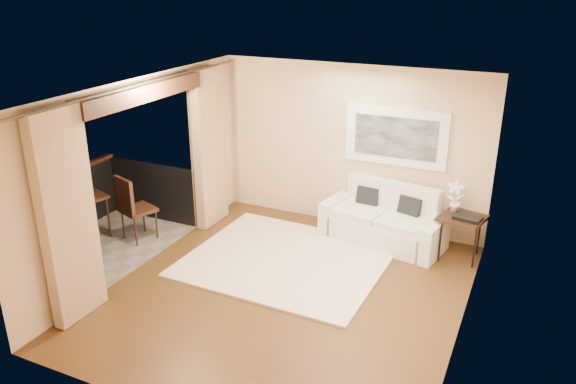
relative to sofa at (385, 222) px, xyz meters
The scene contains 18 objects.
floor 2.24m from the sofa, 109.79° to the right, with size 5.00×5.00×0.00m, color #523618.
room_shell 4.18m from the sofa, 144.07° to the right, with size 5.00×6.40×5.00m.
balcony 4.56m from the sofa, 152.77° to the right, with size 1.81×2.60×1.17m.
curtains 3.68m from the sofa, 143.88° to the right, with size 0.16×4.80×2.64m.
artwork 1.35m from the sofa, 91.83° to the left, with size 1.62×0.07×0.92m.
rug 1.74m from the sofa, 130.77° to the right, with size 2.82×2.46×0.04m, color beige.
sofa is the anchor object (origin of this frame).
side_table 1.22m from the sofa, ahead, with size 0.74×0.74×0.67m.
tray 1.32m from the sofa, ahead, with size 0.38×0.28×0.05m, color black.
orchid 1.18m from the sofa, ahead, with size 0.26×0.18×0.50m, color white.
bistro_table 4.79m from the sofa, 154.98° to the right, with size 0.83×0.83×0.77m.
balcony_chair_far 4.01m from the sofa, 154.99° to the right, with size 0.60×0.60×1.08m.
balcony_chair_near 5.22m from the sofa, 145.95° to the right, with size 0.55×0.55×1.07m.
ice_bucket 4.93m from the sofa, 156.76° to the right, with size 0.18×0.18×0.20m, color white.
candle 4.72m from the sofa, 155.97° to the right, with size 0.06×0.06×0.07m, color red.
vase 4.90m from the sofa, 152.87° to the right, with size 0.04×0.04×0.18m, color white.
glass_a 4.77m from the sofa, 153.06° to the right, with size 0.06×0.06×0.12m, color silver.
glass_b 4.61m from the sofa, 154.18° to the right, with size 0.06×0.06×0.12m, color silver.
Camera 1 is at (2.78, -5.92, 4.00)m, focal length 35.00 mm.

